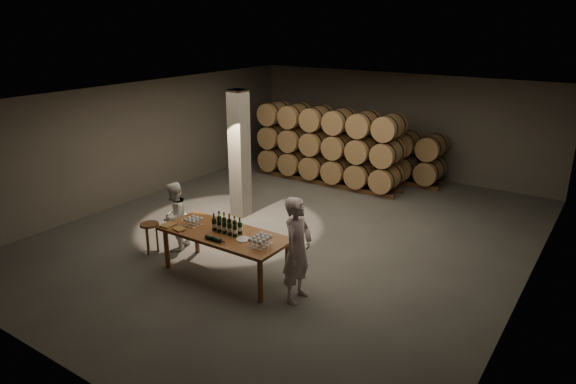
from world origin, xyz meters
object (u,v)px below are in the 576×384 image
Objects in this scene: tasting_table at (225,238)px; person_woman at (175,217)px; person_man at (297,250)px; stool at (150,229)px; plate at (243,239)px; bottle_cluster at (227,226)px; notebook_near at (179,229)px.

tasting_table is 1.71m from person_woman.
person_man reaches higher than person_woman.
plate is at bearing 1.83° from stool.
tasting_table is 3.88× the size of stool.
bottle_cluster is 2.09m from stool.
stool is 0.44× the size of person_woman.
plate is at bearing -5.66° from tasting_table.
person_man is (1.63, -0.03, -0.06)m from bottle_cluster.
stool is at bearing -176.27° from tasting_table.
bottle_cluster is 0.31× the size of person_man.
person_man is at bearing 2.36° from stool.
plate is at bearing 63.89° from person_woman.
plate is 1.21× the size of notebook_near.
person_man is (2.49, 0.41, 0.06)m from notebook_near.
person_woman reaches higher than bottle_cluster.
notebook_near reaches higher than stool.
person_woman is at bearing 53.68° from stool.
notebook_near is (-0.85, -0.44, -0.11)m from bottle_cluster.
person_woman is (-0.86, 0.69, -0.16)m from notebook_near.
stool is at bearing 89.00° from person_man.
tasting_table is 11.33× the size of notebook_near.
notebook_near is 0.12× the size of person_man.
person_man is (3.67, 0.15, 0.42)m from stool.
bottle_cluster is 0.40× the size of person_woman.
notebook_near is at bearing -165.71° from plate.
bottle_cluster reaches higher than notebook_near.
notebook_near reaches higher than plate.
tasting_table is 1.68m from person_man.
person_man is 3.36m from person_woman.
tasting_table is at bearing 174.34° from plate.
person_woman is (-1.68, 0.30, -0.04)m from tasting_table.
person_man is (1.67, 0.02, 0.17)m from tasting_table.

